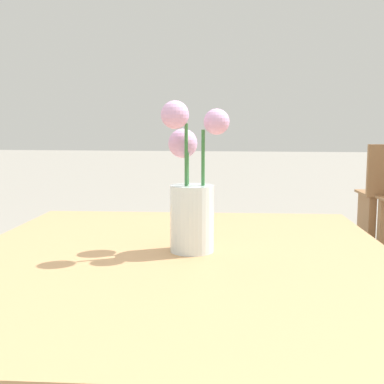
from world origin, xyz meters
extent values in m
cube|color=tan|center=(0.00, 0.00, 0.71)|extent=(0.93, 1.02, 0.03)
cylinder|color=tan|center=(-0.40, 0.40, 0.35)|extent=(0.05, 0.05, 0.70)
cylinder|color=tan|center=(0.34, 0.45, 0.35)|extent=(0.05, 0.05, 0.70)
cylinder|color=silver|center=(0.02, 0.03, 0.79)|extent=(0.09, 0.09, 0.13)
cylinder|color=silver|center=(0.02, 0.03, 0.77)|extent=(0.08, 0.08, 0.07)
cylinder|color=#337038|center=(0.05, 0.03, 0.85)|extent=(0.01, 0.01, 0.23)
sphere|color=#CC99C6|center=(0.07, 0.03, 0.98)|extent=(0.05, 0.05, 0.05)
cylinder|color=#337038|center=(0.01, 0.05, 0.83)|extent=(0.01, 0.01, 0.19)
sphere|color=#CC99C6|center=(0.00, 0.07, 0.94)|extent=(0.06, 0.06, 0.06)
cylinder|color=#337038|center=(0.01, 0.02, 0.86)|extent=(0.01, 0.01, 0.25)
sphere|color=#CC99C6|center=(-0.01, 0.01, 1.00)|extent=(0.05, 0.05, 0.05)
cube|color=#9E7047|center=(1.07, 3.21, 0.21)|extent=(0.08, 0.33, 0.43)
camera|label=1|loc=(0.15, -0.91, 0.97)|focal=45.00mm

